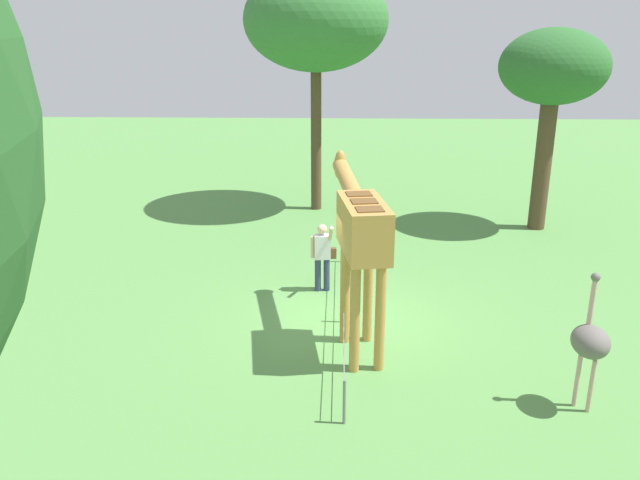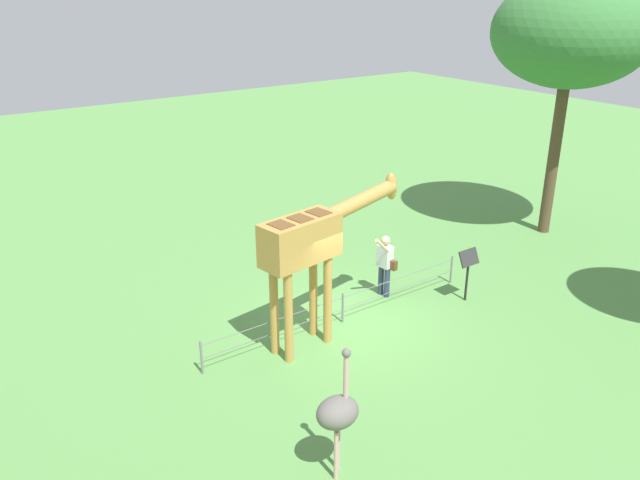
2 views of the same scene
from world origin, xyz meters
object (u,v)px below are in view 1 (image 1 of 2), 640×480
Objects in this scene: visitor at (323,253)px; ostrich at (590,342)px; tree_east at (553,71)px; giraffe at (360,231)px; info_sign at (379,232)px; tree_northeast at (316,21)px.

visitor is 0.75× the size of ostrich.
visitor is at bearing 128.39° from tree_east.
tree_east reaches higher than giraffe.
tree_east is 7.01m from info_sign.
ostrich is (-4.61, -4.21, 0.27)m from visitor.
tree_east is at bearing -35.92° from giraffe.
visitor is 8.49m from tree_northeast.
info_sign is at bearing -8.33° from giraffe.
ostrich is 0.39× the size of tree_east.
tree_northeast is (9.53, 1.13, 3.57)m from giraffe.
giraffe is at bearing 171.67° from info_sign.
tree_northeast is 7.51m from info_sign.
tree_northeast is at bearing 3.34° from visitor.
tree_northeast reaches higher than giraffe.
ostrich is at bearing 167.99° from tree_east.
tree_east is (4.95, -6.25, 3.64)m from visitor.
tree_northeast is 5.64× the size of info_sign.
ostrich is 10.33m from tree_east.
tree_east is (7.61, -5.51, 2.24)m from giraffe.
visitor is 1.28× the size of info_sign.
info_sign is at bearing -162.17° from tree_northeast.
info_sign is (4.12, -0.60, -1.35)m from giraffe.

